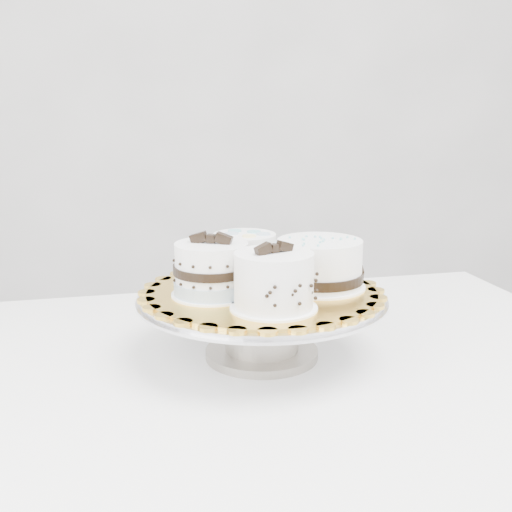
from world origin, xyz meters
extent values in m
cube|color=silver|center=(0.00, 1.75, 1.40)|extent=(3.50, 0.02, 2.80)
cube|color=white|center=(0.07, 0.16, 0.73)|extent=(1.21, 0.83, 0.04)
cube|color=white|center=(0.62, 0.49, 0.36)|extent=(0.05, 0.05, 0.71)
cylinder|color=gray|center=(0.11, 0.18, 0.76)|extent=(0.16, 0.16, 0.01)
cylinder|color=gray|center=(0.11, 0.18, 0.79)|extent=(0.11, 0.11, 0.09)
cylinder|color=silver|center=(0.11, 0.18, 0.84)|extent=(0.35, 0.35, 0.01)
cylinder|color=silver|center=(0.11, 0.18, 0.84)|extent=(0.36, 0.36, 0.00)
cylinder|color=orange|center=(0.11, 0.18, 0.85)|extent=(0.34, 0.34, 0.00)
cylinder|color=white|center=(0.10, 0.10, 0.85)|extent=(0.11, 0.11, 0.00)
cylinder|color=white|center=(0.10, 0.10, 0.89)|extent=(0.13, 0.13, 0.07)
cylinder|color=white|center=(0.04, 0.18, 0.85)|extent=(0.11, 0.11, 0.00)
cylinder|color=white|center=(0.04, 0.18, 0.89)|extent=(0.14, 0.14, 0.07)
cylinder|color=#9BB2C4|center=(0.04, 0.18, 0.86)|extent=(0.11, 0.11, 0.02)
cylinder|color=black|center=(0.04, 0.18, 0.89)|extent=(0.11, 0.11, 0.01)
cylinder|color=white|center=(0.10, 0.25, 0.85)|extent=(0.11, 0.11, 0.00)
cylinder|color=white|center=(0.10, 0.25, 0.89)|extent=(0.10, 0.10, 0.07)
cylinder|color=white|center=(0.20, 0.18, 0.85)|extent=(0.13, 0.13, 0.00)
cylinder|color=white|center=(0.20, 0.18, 0.89)|extent=(0.15, 0.15, 0.07)
cylinder|color=black|center=(0.20, 0.18, 0.87)|extent=(0.13, 0.13, 0.01)
camera|label=1|loc=(-0.12, -0.66, 1.11)|focal=45.00mm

